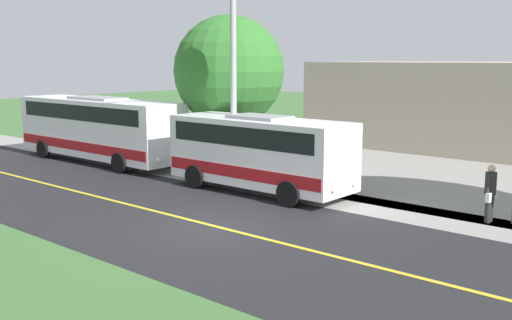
# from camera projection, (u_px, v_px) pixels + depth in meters

# --- Properties ---
(ground_plane) EXTENTS (120.00, 120.00, 0.00)m
(ground_plane) POSITION_uv_depth(u_px,v_px,m) (215.00, 227.00, 17.78)
(ground_plane) COLOR #3D6633
(road_surface) EXTENTS (8.00, 100.00, 0.01)m
(road_surface) POSITION_uv_depth(u_px,v_px,m) (215.00, 226.00, 17.78)
(road_surface) COLOR black
(road_surface) RESTS_ON ground
(sidewalk) EXTENTS (2.40, 100.00, 0.01)m
(sidewalk) POSITION_uv_depth(u_px,v_px,m) (316.00, 196.00, 21.67)
(sidewalk) COLOR gray
(sidewalk) RESTS_ON ground
(parking_lot_surface) EXTENTS (14.00, 36.00, 0.01)m
(parking_lot_surface) POSITION_uv_depth(u_px,v_px,m) (474.00, 177.00, 25.13)
(parking_lot_surface) COLOR gray
(parking_lot_surface) RESTS_ON ground
(road_centre_line) EXTENTS (0.16, 100.00, 0.00)m
(road_centre_line) POSITION_uv_depth(u_px,v_px,m) (215.00, 226.00, 17.78)
(road_centre_line) COLOR gold
(road_centre_line) RESTS_ON ground
(shuttle_bus_front) EXTENTS (2.58, 7.42, 2.86)m
(shuttle_bus_front) POSITION_uv_depth(u_px,v_px,m) (260.00, 150.00, 22.18)
(shuttle_bus_front) COLOR white
(shuttle_bus_front) RESTS_ON ground
(transit_bus_rear) EXTENTS (2.59, 10.20, 3.13)m
(transit_bus_rear) POSITION_uv_depth(u_px,v_px,m) (99.00, 126.00, 28.66)
(transit_bus_rear) COLOR white
(transit_bus_rear) RESTS_ON ground
(pedestrian_with_bags) EXTENTS (0.72, 0.34, 1.78)m
(pedestrian_with_bags) POSITION_uv_depth(u_px,v_px,m) (490.00, 191.00, 18.11)
(pedestrian_with_bags) COLOR #262628
(pedestrian_with_bags) RESTS_ON ground
(street_light_pole) EXTENTS (1.97, 0.24, 7.94)m
(street_light_pole) POSITION_uv_depth(u_px,v_px,m) (231.00, 73.00, 23.18)
(street_light_pole) COLOR #9E9EA3
(street_light_pole) RESTS_ON ground
(tree_curbside) EXTENTS (4.94, 4.94, 6.85)m
(tree_curbside) POSITION_uv_depth(u_px,v_px,m) (229.00, 71.00, 26.66)
(tree_curbside) COLOR brown
(tree_curbside) RESTS_ON ground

